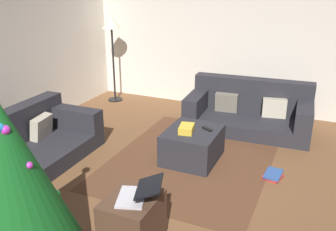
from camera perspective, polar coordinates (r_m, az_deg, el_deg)
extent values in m
plane|color=brown|center=(4.19, 4.05, -12.60)|extent=(6.40, 6.40, 0.00)
cube|color=silver|center=(6.62, 13.95, 11.50)|extent=(0.12, 6.40, 2.60)
cube|color=#26262B|center=(5.07, -20.06, -6.16)|extent=(1.90, 0.99, 0.22)
cube|color=#26262B|center=(5.18, -23.43, -1.93)|extent=(1.89, 0.28, 0.47)
cube|color=#26262B|center=(5.54, -14.75, -0.31)|extent=(0.26, 0.95, 0.31)
cube|color=#BCB299|center=(5.32, -18.95, -1.69)|extent=(0.38, 0.22, 0.31)
cube|color=#26262B|center=(5.97, 12.12, -1.24)|extent=(1.06, 1.95, 0.22)
cube|color=#26262B|center=(6.18, 12.89, 3.17)|extent=(0.36, 1.90, 0.54)
cube|color=#26262B|center=(5.84, 20.32, 0.17)|extent=(0.96, 0.30, 0.31)
cube|color=#26262B|center=(6.03, 4.56, 2.09)|extent=(0.96, 0.30, 0.31)
cube|color=#BCB299|center=(5.99, 16.09, 1.12)|extent=(0.20, 0.38, 0.30)
cube|color=#716B5B|center=(6.08, 9.01, 1.98)|extent=(0.18, 0.37, 0.31)
cube|color=#26262B|center=(4.89, 3.79, -4.56)|extent=(0.78, 0.66, 0.42)
cube|color=gold|center=(4.73, 2.87, -2.06)|extent=(0.29, 0.22, 0.09)
cube|color=black|center=(4.84, 6.05, -2.06)|extent=(0.12, 0.16, 0.02)
cone|color=#145C1E|center=(3.10, -23.55, -8.72)|extent=(1.04, 1.04, 1.35)
sphere|color=#CC33BF|center=(3.53, -20.95, -10.09)|extent=(0.05, 0.05, 0.05)
sphere|color=#CC33BF|center=(2.92, -20.66, -7.22)|extent=(0.06, 0.06, 0.06)
sphere|color=#CC33BF|center=(2.85, -23.87, -2.07)|extent=(0.07, 0.07, 0.07)
sphere|color=green|center=(3.40, -16.82, -11.52)|extent=(0.07, 0.07, 0.07)
sphere|color=green|center=(3.29, -19.10, -8.54)|extent=(0.07, 0.07, 0.07)
cube|color=#4C3323|center=(3.45, -5.50, -15.97)|extent=(0.52, 0.44, 0.49)
cube|color=silver|center=(3.30, -5.66, -12.45)|extent=(0.39, 0.33, 0.02)
cube|color=black|center=(3.21, -2.94, -10.85)|extent=(0.39, 0.32, 0.09)
cube|color=#B7332D|center=(4.71, 15.84, -9.10)|extent=(0.27, 0.25, 0.03)
cube|color=#2D5193|center=(4.72, 15.95, -8.65)|extent=(0.30, 0.20, 0.03)
cylinder|color=black|center=(7.37, -8.13, 2.48)|extent=(0.28, 0.28, 0.02)
cylinder|color=black|center=(7.19, -8.41, 7.66)|extent=(0.04, 0.04, 1.39)
cone|color=beige|center=(7.05, -8.76, 14.14)|extent=(0.36, 0.36, 0.24)
cube|color=#553421|center=(4.98, 3.74, -6.71)|extent=(2.60, 2.00, 0.01)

